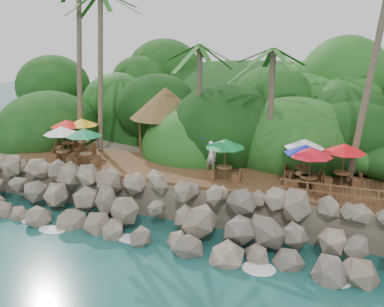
% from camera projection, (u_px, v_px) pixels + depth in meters
% --- Properties ---
extents(ground, '(140.00, 140.00, 0.00)m').
position_uv_depth(ground, '(149.00, 248.00, 20.39)').
color(ground, '#19514F').
rests_on(ground, ground).
extents(land_base, '(32.00, 25.20, 2.10)m').
position_uv_depth(land_base, '(234.00, 150.00, 34.45)').
color(land_base, gray).
rests_on(land_base, ground).
extents(jungle_hill, '(44.80, 28.00, 15.40)m').
position_uv_depth(jungle_hill, '(254.00, 142.00, 41.46)').
color(jungle_hill, '#143811').
rests_on(jungle_hill, ground).
extents(seawall, '(29.00, 4.00, 2.30)m').
position_uv_depth(seawall, '(165.00, 212.00, 21.87)').
color(seawall, gray).
rests_on(seawall, ground).
extents(terrace, '(26.00, 5.00, 0.20)m').
position_uv_depth(terrace, '(192.00, 172.00, 25.17)').
color(terrace, brown).
rests_on(terrace, land_base).
extents(jungle_foliage, '(44.00, 16.00, 12.00)m').
position_uv_depth(jungle_foliage, '(231.00, 165.00, 33.84)').
color(jungle_foliage, '#143811').
rests_on(jungle_foliage, ground).
extents(foam_line, '(25.20, 0.80, 0.06)m').
position_uv_depth(foam_line, '(152.00, 245.00, 20.66)').
color(foam_line, white).
rests_on(foam_line, ground).
extents(palms, '(29.59, 6.85, 13.54)m').
position_uv_depth(palms, '(231.00, 5.00, 24.24)').
color(palms, brown).
rests_on(palms, ground).
extents(palapa, '(5.27, 5.27, 4.60)m').
position_uv_depth(palapa, '(166.00, 102.00, 29.08)').
color(palapa, brown).
rests_on(palapa, ground).
extents(dining_clusters, '(23.66, 5.48, 2.47)m').
position_uv_depth(dining_clusters, '(220.00, 142.00, 23.70)').
color(dining_clusters, brown).
rests_on(dining_clusters, terrace).
extents(railing, '(8.30, 0.10, 1.00)m').
position_uv_depth(railing, '(366.00, 196.00, 19.41)').
color(railing, brown).
rests_on(railing, terrace).
extents(waiter, '(0.71, 0.49, 1.86)m').
position_uv_depth(waiter, '(211.00, 155.00, 25.07)').
color(waiter, white).
rests_on(waiter, terrace).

